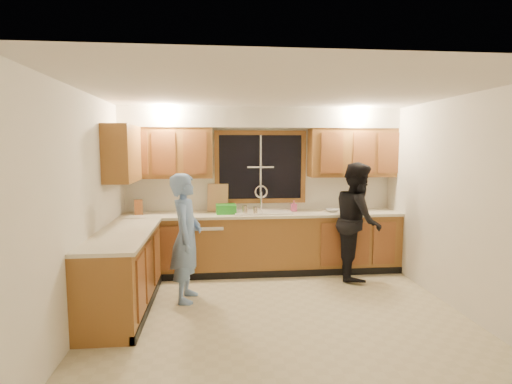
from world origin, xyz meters
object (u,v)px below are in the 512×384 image
at_px(man, 186,237).
at_px(woman, 358,220).
at_px(dish_crate, 226,209).
at_px(soap_bottle, 294,206).
at_px(sink, 263,216).
at_px(bowl, 332,210).
at_px(stove, 111,288).
at_px(knife_block, 138,207).
at_px(dishwasher, 207,247).

height_order(man, woman, woman).
distance_m(dish_crate, soap_bottle, 1.06).
distance_m(woman, soap_bottle, 0.99).
bearing_deg(sink, bowl, -2.23).
relative_size(dish_crate, bowl, 1.52).
height_order(man, soap_bottle, man).
bearing_deg(bowl, man, -155.07).
xyz_separation_m(stove, knife_block, (-0.05, 1.85, 0.58)).
bearing_deg(woman, man, 118.97).
xyz_separation_m(sink, knife_block, (-1.85, 0.03, 0.16)).
height_order(stove, woman, woman).
bearing_deg(stove, bowl, 31.80).
distance_m(stove, man, 1.12).
xyz_separation_m(man, knife_block, (-0.77, 1.07, 0.23)).
xyz_separation_m(stove, woman, (3.15, 1.43, 0.40)).
xyz_separation_m(man, bowl, (2.15, 1.00, 0.15)).
bearing_deg(woman, dishwasher, 94.24).
relative_size(sink, dish_crate, 2.95).
height_order(knife_block, dish_crate, knife_block).
xyz_separation_m(stove, soap_bottle, (2.30, 1.91, 0.56)).
bearing_deg(man, sink, -40.01).
distance_m(sink, dish_crate, 0.57).
height_order(woman, dish_crate, woman).
distance_m(sink, knife_block, 1.85).
height_order(dish_crate, soap_bottle, soap_bottle).
distance_m(dishwasher, knife_block, 1.17).
relative_size(sink, man, 0.54).
relative_size(man, dish_crate, 5.45).
bearing_deg(bowl, soap_bottle, 167.08).
bearing_deg(dish_crate, stove, -124.46).
height_order(woman, soap_bottle, woman).
bearing_deg(knife_block, dish_crate, -14.30).
bearing_deg(soap_bottle, dish_crate, -174.44).
distance_m(sink, soap_bottle, 0.53).
relative_size(dishwasher, dish_crate, 2.81).
distance_m(sink, woman, 1.41).
height_order(dishwasher, bowl, bowl).
bearing_deg(man, woman, -69.18).
bearing_deg(dishwasher, man, -102.47).
bearing_deg(woman, bowl, 52.00).
xyz_separation_m(woman, soap_bottle, (-0.85, 0.49, 0.16)).
xyz_separation_m(woman, knife_block, (-3.20, 0.43, 0.18)).
bearing_deg(soap_bottle, dishwasher, -175.57).
relative_size(sink, stove, 0.96).
relative_size(dishwasher, bowl, 4.27).
distance_m(stove, soap_bottle, 3.04).
bearing_deg(knife_block, woman, -20.03).
distance_m(sink, stove, 2.60).
xyz_separation_m(dishwasher, soap_bottle, (1.35, 0.10, 0.60)).
bearing_deg(dishwasher, knife_block, 177.51).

